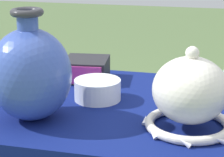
% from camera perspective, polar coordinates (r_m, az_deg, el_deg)
% --- Properties ---
extents(display_table, '(1.13, 0.62, 0.75)m').
position_cam_1_polar(display_table, '(1.23, 1.79, -7.47)').
color(display_table, brown).
rests_on(display_table, ground_plane).
extents(vase_tall_bulbous, '(0.20, 0.20, 0.28)m').
position_cam_1_polar(vase_tall_bulbous, '(1.09, -10.59, 0.68)').
color(vase_tall_bulbous, '#3851A8').
rests_on(vase_tall_bulbous, display_table).
extents(vase_dome_bell, '(0.22, 0.22, 0.20)m').
position_cam_1_polar(vase_dome_bell, '(1.04, 10.14, -2.20)').
color(vase_dome_bell, white).
rests_on(vase_dome_bell, display_table).
extents(mosaic_tile_box, '(0.15, 0.16, 0.07)m').
position_cam_1_polar(mosaic_tile_box, '(1.41, -3.37, 1.22)').
color(mosaic_tile_box, '#232328').
rests_on(mosaic_tile_box, display_table).
extents(pot_squat_porcelain, '(0.13, 0.13, 0.06)m').
position_cam_1_polar(pot_squat_porcelain, '(1.23, -1.90, -1.47)').
color(pot_squat_porcelain, white).
rests_on(pot_squat_porcelain, display_table).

